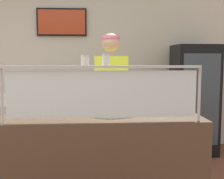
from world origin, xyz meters
The scene contains 11 objects.
shop_rear_unit centered at (0.90, 2.52, 1.36)m, with size 6.21×0.13×2.70m.
serving_counter centered at (0.91, 0.39, 0.47)m, with size 1.81×0.78×0.95m, color #4C3828.
sneeze_guard centered at (0.91, 0.06, 1.24)m, with size 1.64×0.06×0.47m.
pizza_tray centered at (1.00, 0.38, 0.97)m, with size 0.44×0.44×0.04m.
pizza_server centered at (0.99, 0.36, 0.99)m, with size 0.07×0.28×0.01m, color #ADAFB7.
parmesan_shaker centered at (0.77, 0.06, 1.45)m, with size 0.06×0.06×0.09m.
pepper_flake_shaker centered at (0.93, 0.06, 1.46)m, with size 0.06×0.06×0.09m.
worker_figure centered at (1.04, 1.06, 1.01)m, with size 0.41×0.50×1.76m.
drink_fridge centered at (2.39, 2.07, 0.84)m, with size 0.64×0.60×1.68m.
prep_shelf centered at (-0.55, 2.03, 0.41)m, with size 0.70×0.55×0.81m, color #B7BABF.
pizza_box_stack centered at (-0.55, 2.03, 0.88)m, with size 0.43×0.43×0.13m.
Camera 1 is at (0.83, -2.27, 1.47)m, focal length 46.24 mm.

